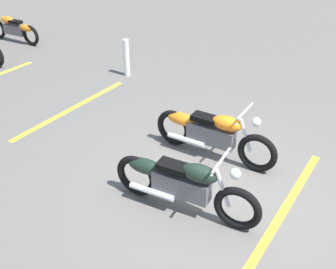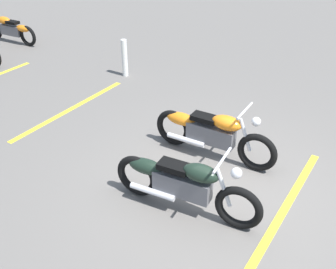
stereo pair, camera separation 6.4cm
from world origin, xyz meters
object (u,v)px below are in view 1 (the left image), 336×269
at_px(motorcycle_row_far_left, 15,29).
at_px(motorcycle_dark_foreground, 181,183).
at_px(motorcycle_bright_foreground, 211,132).
at_px(bollard_post, 127,58).

bearing_deg(motorcycle_row_far_left, motorcycle_dark_foreground, 151.91).
relative_size(motorcycle_bright_foreground, motorcycle_dark_foreground, 1.00).
distance_m(motorcycle_row_far_left, bollard_post, 4.44).
bearing_deg(bollard_post, motorcycle_bright_foreground, 149.64).
relative_size(motorcycle_row_far_left, bollard_post, 2.19).
relative_size(motorcycle_bright_foreground, motorcycle_row_far_left, 1.11).
bearing_deg(motorcycle_dark_foreground, motorcycle_bright_foreground, 95.97).
bearing_deg(motorcycle_row_far_left, bollard_post, 173.62).
xyz_separation_m(motorcycle_dark_foreground, motorcycle_row_far_left, (8.17, -3.61, -0.05)).
relative_size(motorcycle_dark_foreground, motorcycle_row_far_left, 1.11).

